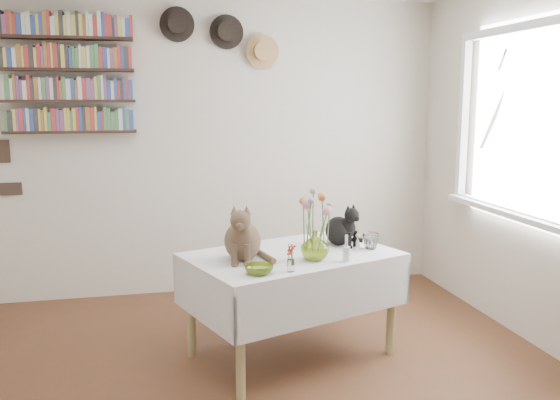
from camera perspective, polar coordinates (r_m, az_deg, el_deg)
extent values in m
cube|color=beige|center=(5.10, -6.78, 5.06)|extent=(4.04, 0.04, 2.54)
cube|color=white|center=(4.38, 22.25, 6.96)|extent=(0.01, 1.40, 1.20)
cube|color=white|center=(4.41, 22.79, 15.15)|extent=(0.06, 1.52, 0.06)
cube|color=white|center=(4.45, 21.74, -1.16)|extent=(0.06, 1.52, 0.06)
cube|color=white|center=(5.00, 17.44, 7.47)|extent=(0.06, 0.06, 1.20)
cube|color=white|center=(4.43, 21.42, -1.18)|extent=(0.12, 1.50, 0.04)
cube|color=white|center=(3.79, 1.14, -5.57)|extent=(1.48, 1.20, 0.05)
cylinder|color=tan|center=(3.36, -3.83, -13.79)|extent=(0.05, 0.05, 0.63)
cylinder|color=tan|center=(3.98, 10.64, -10.15)|extent=(0.05, 0.05, 0.63)
cylinder|color=tan|center=(3.92, -8.56, -10.43)|extent=(0.05, 0.05, 0.63)
cylinder|color=tan|center=(4.46, 4.79, -7.85)|extent=(0.05, 0.05, 0.63)
imported|color=#BBD34E|center=(3.62, 3.39, -4.38)|extent=(0.21, 0.21, 0.18)
imported|color=#BBD34E|center=(3.35, -2.03, -6.71)|extent=(0.17, 0.17, 0.05)
imported|color=white|center=(3.93, 8.72, -3.94)|extent=(0.14, 0.14, 0.10)
cylinder|color=white|center=(3.62, 6.39, -5.19)|extent=(0.05, 0.05, 0.09)
cylinder|color=white|center=(3.60, 6.42, -3.92)|extent=(0.02, 0.02, 0.07)
cylinder|color=white|center=(3.39, 1.04, -6.33)|extent=(0.04, 0.04, 0.07)
cone|color=white|center=(3.97, 7.48, -4.03)|extent=(0.05, 0.05, 0.07)
sphere|color=beige|center=(3.96, 7.49, -3.42)|extent=(0.03, 0.03, 0.03)
cylinder|color=#4C7233|center=(3.60, 2.90, -2.68)|extent=(0.01, 0.01, 0.30)
sphere|color=pink|center=(3.57, 2.92, -0.32)|extent=(0.07, 0.07, 0.07)
cylinder|color=#4C7233|center=(3.59, 4.10, -3.03)|extent=(0.01, 0.01, 0.26)
sphere|color=pink|center=(3.57, 4.13, -0.99)|extent=(0.06, 0.06, 0.06)
cylinder|color=#4C7233|center=(3.64, 4.18, -2.23)|extent=(0.01, 0.01, 0.34)
sphere|color=orange|center=(3.61, 4.22, 0.41)|extent=(0.06, 0.06, 0.06)
cylinder|color=#4C7233|center=(3.62, 2.32, -2.52)|extent=(0.01, 0.01, 0.31)
sphere|color=orange|center=(3.59, 2.33, -0.10)|extent=(0.05, 0.05, 0.05)
cylinder|color=#4C7233|center=(3.64, 3.19, -1.98)|extent=(0.01, 0.01, 0.37)
sphere|color=#999E93|center=(3.60, 3.22, 0.90)|extent=(0.04, 0.04, 0.04)
cylinder|color=#4C7233|center=(3.55, 2.77, -2.59)|extent=(0.01, 0.01, 0.33)
sphere|color=#999E93|center=(3.52, 2.79, 0.04)|extent=(0.04, 0.04, 0.04)
cylinder|color=#4C7233|center=(3.58, 4.66, -2.84)|extent=(0.01, 0.01, 0.29)
sphere|color=#999E93|center=(3.55, 4.69, -0.56)|extent=(0.04, 0.04, 0.04)
cube|color=#301C15|center=(4.99, -19.42, 6.21)|extent=(1.00, 0.16, 0.02)
cube|color=#301C15|center=(4.98, -19.57, 8.96)|extent=(1.00, 0.16, 0.02)
cube|color=#301C15|center=(4.99, -19.73, 11.72)|extent=(1.00, 0.16, 0.02)
cube|color=#301C15|center=(5.00, -19.89, 14.46)|extent=(1.00, 0.16, 0.02)
cylinder|color=black|center=(5.04, -9.88, 16.32)|extent=(0.28, 0.02, 0.28)
cylinder|color=black|center=(5.00, -9.86, 16.37)|extent=(0.16, 0.08, 0.16)
cylinder|color=black|center=(5.08, -5.18, 15.80)|extent=(0.28, 0.02, 0.28)
cylinder|color=black|center=(5.04, -5.11, 15.85)|extent=(0.16, 0.08, 0.16)
cylinder|color=tan|center=(5.11, -1.71, 14.11)|extent=(0.28, 0.02, 0.28)
cylinder|color=tan|center=(5.07, -1.62, 14.14)|extent=(0.16, 0.08, 0.16)
cube|color=#38281E|center=(5.16, -25.33, 4.25)|extent=(0.14, 0.02, 0.18)
cube|color=#38281E|center=(5.18, -24.55, 0.98)|extent=(0.18, 0.02, 0.10)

